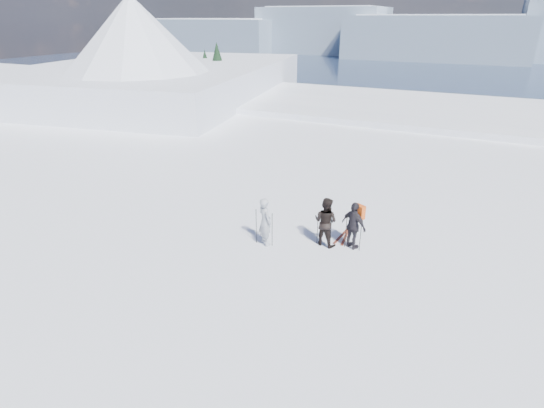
{
  "coord_description": "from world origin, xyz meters",
  "views": [
    {
      "loc": [
        3.41,
        -9.3,
        7.69
      ],
      "look_at": [
        -2.41,
        3.0,
        1.63
      ],
      "focal_mm": 28.0,
      "sensor_mm": 36.0,
      "label": 1
    }
  ],
  "objects_px": {
    "skier_dark": "(326,222)",
    "skier_pack": "(354,226)",
    "skis_loose": "(344,235)",
    "skier_grey": "(265,222)"
  },
  "relations": [
    {
      "from": "skis_loose",
      "to": "skier_grey",
      "type": "bearing_deg",
      "value": -142.21
    },
    {
      "from": "skier_dark",
      "to": "skier_pack",
      "type": "xyz_separation_m",
      "value": [
        0.99,
        0.17,
        -0.03
      ]
    },
    {
      "from": "skier_dark",
      "to": "skis_loose",
      "type": "height_order",
      "value": "skier_dark"
    },
    {
      "from": "skier_grey",
      "to": "skier_dark",
      "type": "bearing_deg",
      "value": -119.38
    },
    {
      "from": "skier_dark",
      "to": "skier_pack",
      "type": "relative_size",
      "value": 1.04
    },
    {
      "from": "skier_dark",
      "to": "skier_grey",
      "type": "bearing_deg",
      "value": 34.93
    },
    {
      "from": "skier_pack",
      "to": "skis_loose",
      "type": "relative_size",
      "value": 1.04
    },
    {
      "from": "skier_dark",
      "to": "skier_pack",
      "type": "bearing_deg",
      "value": -159.96
    },
    {
      "from": "skier_pack",
      "to": "skier_grey",
      "type": "bearing_deg",
      "value": 45.64
    },
    {
      "from": "skier_grey",
      "to": "skier_dark",
      "type": "distance_m",
      "value": 2.18
    }
  ]
}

